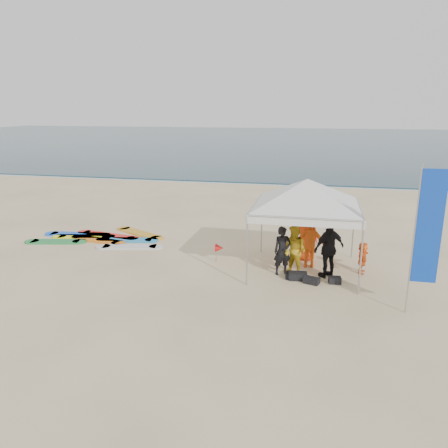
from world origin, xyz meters
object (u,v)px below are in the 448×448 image
at_px(marker_pennant, 220,248).
at_px(person_orange_b, 306,235).
at_px(person_black_a, 282,251).
at_px(canopy_tent, 308,179).
at_px(feather_flag, 428,229).
at_px(person_orange_a, 310,240).
at_px(person_yellow, 295,251).
at_px(person_black_b, 329,248).
at_px(person_seated, 362,258).
at_px(surfboard_spread, 103,238).

bearing_deg(marker_pennant, person_orange_b, 16.83).
bearing_deg(person_orange_b, person_black_a, 58.20).
height_order(canopy_tent, feather_flag, feather_flag).
distance_m(person_orange_a, canopy_tent, 2.12).
xyz_separation_m(person_yellow, person_orange_b, (0.28, 1.51, 0.08)).
bearing_deg(canopy_tent, person_orange_b, 89.82).
bearing_deg(canopy_tent, person_black_a, -141.64).
relative_size(person_black_a, person_yellow, 0.97).
bearing_deg(person_black_b, person_seated, 171.04).
xyz_separation_m(person_black_a, person_yellow, (0.38, 0.03, 0.02)).
bearing_deg(person_black_a, person_black_b, -20.26).
xyz_separation_m(person_black_b, person_seated, (1.07, 0.60, -0.42)).
distance_m(person_orange_a, person_seated, 1.73).
xyz_separation_m(marker_pennant, surfboard_spread, (-5.19, 1.59, -0.46)).
distance_m(person_yellow, feather_flag, 4.13).
distance_m(person_yellow, person_black_b, 1.05).
height_order(person_black_a, surfboard_spread, person_black_a).
bearing_deg(feather_flag, person_seated, 113.37).
distance_m(person_black_b, person_seated, 1.30).
relative_size(person_black_a, feather_flag, 0.40).
height_order(person_yellow, person_black_b, person_black_b).
xyz_separation_m(person_orange_a, person_black_b, (0.60, -0.82, 0.03)).
xyz_separation_m(person_orange_b, marker_pennant, (-2.84, -0.86, -0.38)).
bearing_deg(person_seated, person_orange_a, 91.58).
bearing_deg(person_yellow, person_black_b, 34.93).
relative_size(person_yellow, marker_pennant, 2.50).
xyz_separation_m(person_black_a, surfboard_spread, (-7.38, 2.28, -0.74)).
bearing_deg(person_orange_b, surfboard_spread, -13.96).
bearing_deg(surfboard_spread, person_yellow, -16.16).
relative_size(person_black_a, surfboard_spread, 0.30).
xyz_separation_m(person_black_a, feather_flag, (3.65, -2.01, 1.49)).
relative_size(person_orange_a, person_black_b, 0.97).
relative_size(person_orange_b, feather_flag, 0.46).
distance_m(person_seated, surfboard_spread, 10.00).
bearing_deg(marker_pennant, feather_flag, -24.82).
xyz_separation_m(canopy_tent, marker_pennant, (-2.84, 0.17, -2.49)).
bearing_deg(person_orange_a, marker_pennant, 2.59).
relative_size(person_orange_a, surfboard_spread, 0.35).
bearing_deg(person_black_b, feather_flag, 98.58).
bearing_deg(person_black_b, person_yellow, -35.39).
relative_size(marker_pennant, surfboard_spread, 0.12).
distance_m(canopy_tent, marker_pennant, 3.78).
distance_m(person_yellow, marker_pennant, 2.66).
relative_size(person_seated, canopy_tent, 0.22).
bearing_deg(feather_flag, person_orange_a, 134.21).
xyz_separation_m(person_black_b, person_orange_b, (-0.76, 1.46, -0.05)).
bearing_deg(person_seated, person_black_b, 128.25).
distance_m(person_yellow, person_orange_b, 1.54).
relative_size(person_black_b, feather_flag, 0.49).
xyz_separation_m(person_black_a, canopy_tent, (0.65, 0.52, 2.20)).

